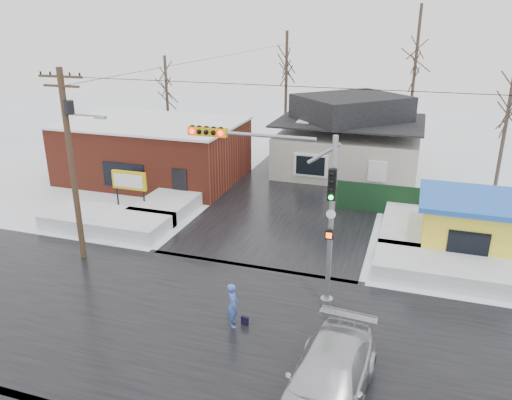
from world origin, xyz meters
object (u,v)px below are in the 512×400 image
(pedestrian, at_px, (233,305))
(kiosk, at_px, (466,224))
(utility_pole, at_px, (72,156))
(car, at_px, (328,381))
(marquee_sign, at_px, (129,182))
(traffic_signal, at_px, (291,196))

(pedestrian, bearing_deg, kiosk, -64.49)
(utility_pole, bearing_deg, kiosk, 20.44)
(car, bearing_deg, pedestrian, 149.07)
(marquee_sign, xyz_separation_m, pedestrian, (9.93, -9.06, -1.04))
(traffic_signal, relative_size, car, 1.24)
(traffic_signal, distance_m, car, 7.07)
(utility_pole, xyz_separation_m, kiosk, (17.43, 6.49, -3.65))
(kiosk, relative_size, pedestrian, 2.62)
(traffic_signal, bearing_deg, utility_pole, 177.05)
(traffic_signal, distance_m, utility_pole, 10.39)
(kiosk, height_order, car, kiosk)
(pedestrian, xyz_separation_m, car, (4.11, -2.89, -0.06))
(utility_pole, xyz_separation_m, pedestrian, (8.86, -3.07, -4.23))
(traffic_signal, bearing_deg, pedestrian, -120.72)
(kiosk, bearing_deg, pedestrian, -131.88)
(marquee_sign, height_order, kiosk, kiosk)
(kiosk, height_order, pedestrian, kiosk)
(utility_pole, bearing_deg, car, -24.67)
(utility_pole, distance_m, pedestrian, 10.29)
(marquee_sign, relative_size, car, 0.45)
(pedestrian, bearing_deg, car, -147.73)
(marquee_sign, bearing_deg, kiosk, 1.55)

